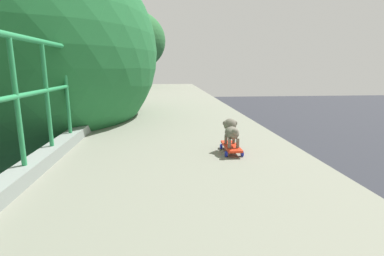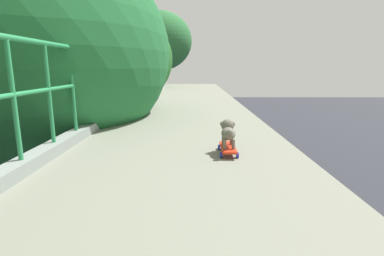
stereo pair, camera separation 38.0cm
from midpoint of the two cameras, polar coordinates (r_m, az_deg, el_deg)
overpass_deck at (r=2.28m, az=-5.20°, el=-19.56°), size 2.96×31.12×0.40m
city_bus at (r=24.81m, az=-27.23°, el=0.04°), size 2.65×11.83×3.10m
roadside_tree_mid at (r=6.91m, az=-34.08°, el=11.95°), size 5.80×5.80×8.91m
roadside_tree_far at (r=15.74m, az=-17.58°, el=12.66°), size 4.51×4.51×8.89m
roadside_tree_farthest at (r=26.11m, az=-11.95°, el=16.29°), size 5.48×5.48×10.96m
toy_skateboard at (r=3.43m, az=4.57°, el=-3.76°), size 0.21×0.49×0.09m
small_dog at (r=3.40m, az=4.56°, el=-0.44°), size 0.18×0.39×0.30m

